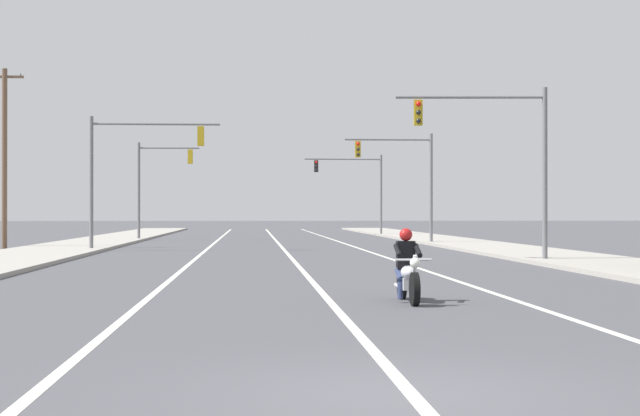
{
  "coord_description": "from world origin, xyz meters",
  "views": [
    {
      "loc": [
        -1.45,
        -9.68,
        1.77
      ],
      "look_at": [
        0.65,
        20.72,
        1.91
      ],
      "focal_mm": 56.07,
      "sensor_mm": 36.0,
      "label": 1
    }
  ],
  "objects": [
    {
      "name": "ground_plane",
      "position": [
        0.0,
        0.0,
        0.0
      ],
      "size": [
        400.0,
        400.0,
        0.0
      ],
      "primitive_type": "plane",
      "color": "#47474C"
    },
    {
      "name": "lane_stripe_center",
      "position": [
        0.12,
        45.0,
        0.0
      ],
      "size": [
        0.16,
        100.0,
        0.01
      ],
      "primitive_type": "cube",
      "color": "beige",
      "rests_on": "ground"
    },
    {
      "name": "lane_stripe_left",
      "position": [
        -3.56,
        45.0,
        0.0
      ],
      "size": [
        0.16,
        100.0,
        0.01
      ],
      "primitive_type": "cube",
      "color": "beige",
      "rests_on": "ground"
    },
    {
      "name": "lane_stripe_right",
      "position": [
        3.86,
        45.0,
        0.0
      ],
      "size": [
        0.16,
        100.0,
        0.01
      ],
      "primitive_type": "cube",
      "color": "beige",
      "rests_on": "ground"
    },
    {
      "name": "sidewalk_kerb_right",
      "position": [
        10.28,
        40.0,
        0.07
      ],
      "size": [
        4.4,
        110.0,
        0.14
      ],
      "primitive_type": "cube",
      "color": "#9E998E",
      "rests_on": "ground"
    },
    {
      "name": "sidewalk_kerb_left",
      "position": [
        -10.28,
        40.0,
        0.07
      ],
      "size": [
        4.4,
        110.0,
        0.14
      ],
      "primitive_type": "cube",
      "color": "#9E998E",
      "rests_on": "ground"
    },
    {
      "name": "motorcycle_with_rider",
      "position": [
        1.64,
        9.84,
        0.59
      ],
      "size": [
        0.7,
        2.19,
        1.46
      ],
      "color": "black",
      "rests_on": "ground"
    },
    {
      "name": "traffic_signal_near_right",
      "position": [
        7.38,
        25.04,
        4.13
      ],
      "size": [
        5.35,
        0.53,
        6.2
      ],
      "color": "slate",
      "rests_on": "ground"
    },
    {
      "name": "traffic_signal_near_left",
      "position": [
        -7.02,
        36.75,
        4.16
      ],
      "size": [
        5.98,
        0.37,
        6.2
      ],
      "color": "slate",
      "rests_on": "ground"
    },
    {
      "name": "traffic_signal_mid_right",
      "position": [
        7.22,
        45.71,
        4.1
      ],
      "size": [
        4.95,
        0.37,
        6.2
      ],
      "color": "slate",
      "rests_on": "ground"
    },
    {
      "name": "traffic_signal_mid_left",
      "position": [
        -7.46,
        53.94,
        4.04
      ],
      "size": [
        3.91,
        0.37,
        6.2
      ],
      "color": "slate",
      "rests_on": "ground"
    },
    {
      "name": "traffic_signal_far_right",
      "position": [
        6.76,
        66.38,
        4.16
      ],
      "size": [
        5.99,
        0.58,
        6.2
      ],
      "color": "slate",
      "rests_on": "ground"
    },
    {
      "name": "utility_pole_left_near",
      "position": [
        -13.5,
        40.11,
        4.59
      ],
      "size": [
        1.83,
        0.26,
        8.82
      ],
      "color": "brown",
      "rests_on": "ground"
    }
  ]
}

